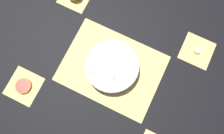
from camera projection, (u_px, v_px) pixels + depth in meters
ground_plane at (112, 68)px, 1.11m from camera, size 6.00×6.00×0.00m
bamboo_mat_center at (112, 68)px, 1.11m from camera, size 0.49×0.37×0.01m
coaster_mat_near_left at (24, 86)px, 1.09m from camera, size 0.16×0.16×0.01m
coaster_mat_far_right at (197, 51)px, 1.13m from camera, size 0.16×0.16×0.01m
fruit_salad_bowl at (112, 67)px, 1.07m from camera, size 0.27×0.27×0.07m
banana_coin_single at (198, 50)px, 1.12m from camera, size 0.04×0.04×0.01m
grapefruit_slice at (23, 86)px, 1.08m from camera, size 0.08×0.08×0.01m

